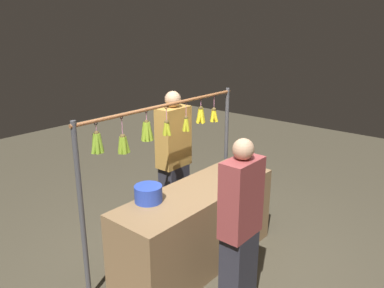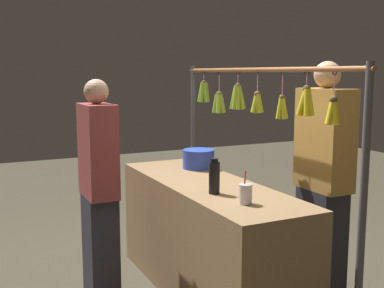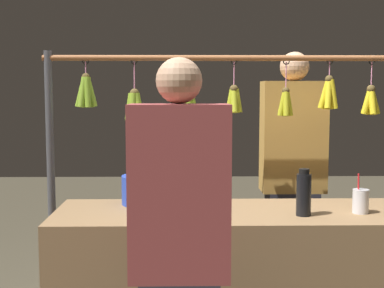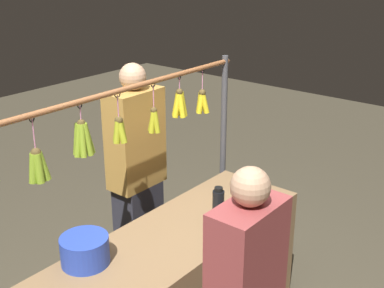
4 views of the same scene
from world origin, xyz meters
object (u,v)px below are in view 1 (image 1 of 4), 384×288
Objects in this scene: blue_bucket at (148,194)px; drink_cup at (236,169)px; vendor_person at (174,163)px; customer_person at (240,231)px; water_bottle at (224,173)px.

drink_cup is (-1.06, 0.23, -0.02)m from blue_bucket.
vendor_person reaches higher than customer_person.
blue_bucket is 1.09m from drink_cup.
customer_person is (0.70, 1.36, -0.06)m from vendor_person.
customer_person reaches higher than blue_bucket.
vendor_person is at bearing -97.93° from water_bottle.
water_bottle is 0.82m from blue_bucket.
drink_cup is (-0.29, -0.05, -0.05)m from water_bottle.
drink_cup is at bearing 103.76° from vendor_person.
drink_cup is at bearing 167.66° from blue_bucket.
customer_person is (0.88, 0.63, -0.12)m from drink_cup.
vendor_person is (0.18, -0.74, -0.06)m from drink_cup.
water_bottle is 0.14× the size of vendor_person.
blue_bucket is 1.02m from vendor_person.
vendor_person reaches higher than water_bottle.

